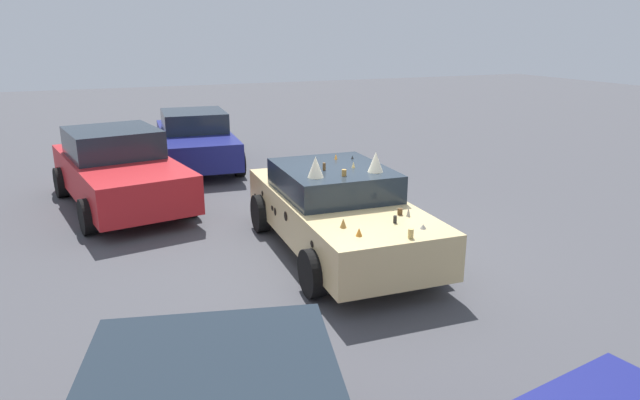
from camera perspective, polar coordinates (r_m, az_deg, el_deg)
name	(u,v)px	position (r m, az deg, el deg)	size (l,w,h in m)	color
ground_plane	(337,251)	(9.24, 1.72, -5.15)	(60.00, 60.00, 0.00)	#47474C
art_car_decorated	(337,209)	(9.03, 1.67, -0.94)	(4.51, 2.18, 1.67)	#D8BC7F
parked_sedan_far_left	(119,169)	(12.13, -19.53, 2.91)	(4.69, 2.61, 1.53)	red
parked_sedan_row_back_center	(196,139)	(15.19, -12.38, 5.96)	(4.51, 2.20, 1.43)	navy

